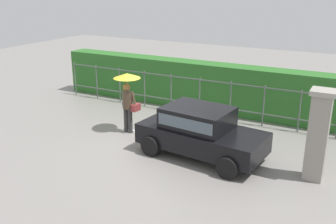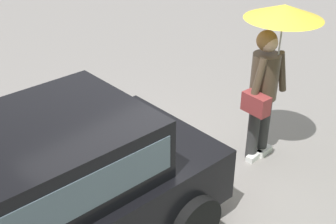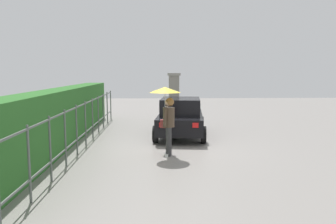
# 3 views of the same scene
# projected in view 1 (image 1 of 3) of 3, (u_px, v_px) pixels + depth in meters

# --- Properties ---
(ground_plane) EXTENTS (40.00, 40.00, 0.00)m
(ground_plane) POSITION_uv_depth(u_px,v_px,m) (159.00, 143.00, 12.23)
(ground_plane) COLOR gray
(car) EXTENTS (3.87, 2.18, 1.48)m
(car) POSITION_uv_depth(u_px,v_px,m) (200.00, 130.00, 11.10)
(car) COLOR black
(car) RESTS_ON ground
(pedestrian) EXTENTS (0.90, 0.90, 2.04)m
(pedestrian) POSITION_uv_depth(u_px,v_px,m) (128.00, 91.00, 12.71)
(pedestrian) COLOR #333333
(pedestrian) RESTS_ON ground
(gate_pillar) EXTENTS (0.60, 0.60, 2.42)m
(gate_pillar) POSITION_uv_depth(u_px,v_px,m) (318.00, 135.00, 9.60)
(gate_pillar) COLOR gray
(gate_pillar) RESTS_ON ground
(fence_section) EXTENTS (12.42, 0.05, 1.50)m
(fence_section) POSITION_uv_depth(u_px,v_px,m) (200.00, 95.00, 14.51)
(fence_section) COLOR #59605B
(fence_section) RESTS_ON ground
(hedge_row) EXTENTS (13.37, 0.90, 1.90)m
(hedge_row) POSITION_uv_depth(u_px,v_px,m) (208.00, 87.00, 15.19)
(hedge_row) COLOR #2D6B28
(hedge_row) RESTS_ON ground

